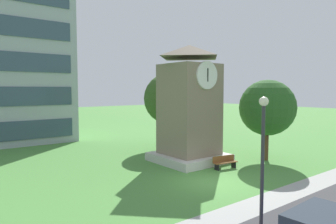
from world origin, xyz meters
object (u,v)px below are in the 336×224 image
at_px(park_bench, 225,162).
at_px(street_lamp, 263,147).
at_px(tree_streetside, 170,99).
at_px(clock_tower, 189,111).
at_px(tree_by_building, 267,108).

xyz_separation_m(park_bench, street_lamp, (-5.88, -7.09, 2.79)).
distance_m(street_lamp, tree_streetside, 17.03).
relative_size(park_bench, street_lamp, 0.36).
relative_size(clock_tower, park_bench, 4.69).
bearing_deg(tree_by_building, street_lamp, -146.42).
distance_m(park_bench, tree_by_building, 5.73).
height_order(clock_tower, park_bench, clock_tower).
xyz_separation_m(clock_tower, tree_by_building, (4.94, -3.36, 0.22)).
relative_size(clock_tower, tree_by_building, 1.41).
height_order(park_bench, street_lamp, street_lamp).
bearing_deg(tree_by_building, clock_tower, 145.79).
relative_size(street_lamp, tree_streetside, 0.74).
xyz_separation_m(clock_tower, park_bench, (0.48, -3.13, -3.37)).
bearing_deg(clock_tower, tree_streetside, 67.73).
height_order(tree_streetside, tree_by_building, tree_streetside).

